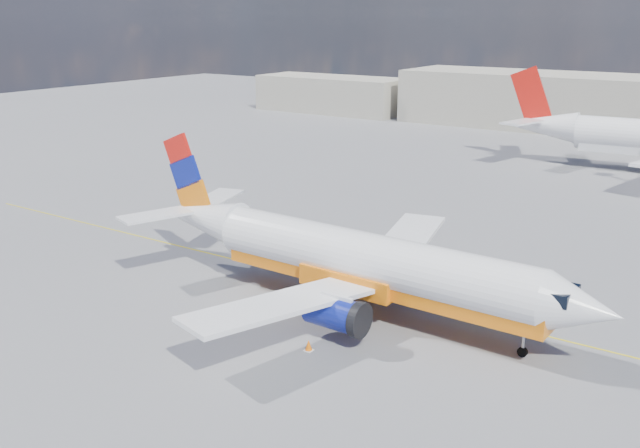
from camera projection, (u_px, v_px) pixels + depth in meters
The scene contains 6 objects.
ground at pixel (301, 297), 43.16m from camera, with size 240.00×240.00×0.00m, color slate.
taxi_line at pixel (328, 282), 45.54m from camera, with size 70.00×0.15×0.01m, color yellow.
terminal_annex at pixel (332, 94), 123.64m from camera, with size 26.00×10.00×6.00m, color #ABA593.
main_jet at pixel (357, 261), 40.47m from camera, with size 30.10×23.80×9.12m.
gse_tug at pixel (499, 297), 40.96m from camera, with size 2.98×2.45×1.88m.
traffic_cone at pixel (309, 345), 36.28m from camera, with size 0.42×0.42×0.59m.
Camera 1 is at (23.53, -32.50, 16.55)m, focal length 40.00 mm.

